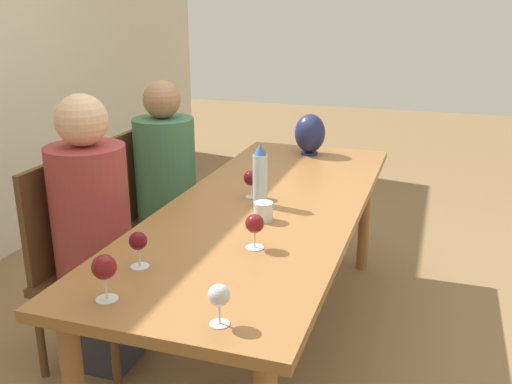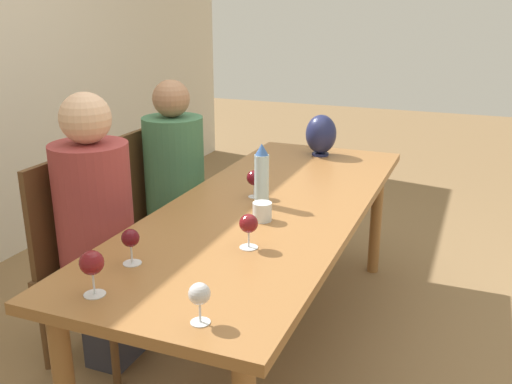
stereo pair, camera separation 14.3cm
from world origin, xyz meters
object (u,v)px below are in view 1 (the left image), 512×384
(water_tumbler, at_px, (263,211))
(wine_glass_2, at_px, (255,225))
(person_near, at_px, (94,228))
(wine_glass_0, at_px, (104,268))
(chair_far, at_px, (156,210))
(chair_near, at_px, (81,262))
(person_far, at_px, (168,185))
(vase, at_px, (310,134))
(wine_glass_4, at_px, (219,296))
(water_bottle, at_px, (260,176))
(wine_glass_3, at_px, (251,178))
(wine_glass_1, at_px, (138,242))

(water_tumbler, bearing_deg, wine_glass_2, -168.89)
(water_tumbler, distance_m, person_near, 0.76)
(wine_glass_0, distance_m, chair_far, 1.53)
(wine_glass_2, distance_m, chair_near, 0.95)
(chair_far, xyz_separation_m, person_far, (0.00, -0.09, 0.16))
(water_tumbler, distance_m, vase, 1.14)
(water_tumbler, relative_size, wine_glass_4, 0.65)
(wine_glass_4, height_order, chair_far, chair_far)
(wine_glass_4, bearing_deg, vase, 5.77)
(water_tumbler, xyz_separation_m, wine_glass_2, (-0.28, -0.05, 0.05))
(vase, relative_size, person_near, 0.19)
(water_bottle, bearing_deg, wine_glass_0, 169.55)
(vase, distance_m, wine_glass_2, 1.42)
(water_tumbler, bearing_deg, chair_near, 99.51)
(water_bottle, bearing_deg, wine_glass_3, 38.78)
(wine_glass_1, relative_size, person_far, 0.10)
(wine_glass_2, xyz_separation_m, wine_glass_3, (0.55, 0.20, -0.00))
(water_bottle, relative_size, person_far, 0.23)
(person_far, bearing_deg, person_near, 179.99)
(vase, relative_size, chair_near, 0.26)
(wine_glass_3, relative_size, person_far, 0.11)
(wine_glass_3, bearing_deg, person_far, 62.44)
(vase, xyz_separation_m, chair_near, (-1.28, 0.75, -0.38))
(vase, height_order, chair_near, vase)
(wine_glass_2, bearing_deg, chair_near, 80.85)
(wine_glass_1, height_order, chair_far, chair_far)
(water_bottle, bearing_deg, wine_glass_4, -168.57)
(person_near, bearing_deg, person_far, -0.01)
(chair_near, bearing_deg, wine_glass_0, -138.86)
(wine_glass_0, relative_size, wine_glass_2, 1.12)
(wine_glass_1, height_order, person_far, person_far)
(wine_glass_2, height_order, wine_glass_3, wine_glass_2)
(wine_glass_1, distance_m, person_far, 1.24)
(wine_glass_3, xyz_separation_m, chair_far, (0.31, 0.68, -0.34))
(wine_glass_4, relative_size, chair_far, 0.13)
(person_far, bearing_deg, wine_glass_0, -160.59)
(water_tumbler, height_order, person_far, person_far)
(wine_glass_0, xyz_separation_m, wine_glass_2, (0.51, -0.31, -0.01))
(wine_glass_2, bearing_deg, water_tumbler, 11.11)
(person_near, relative_size, person_far, 1.03)
(water_bottle, xyz_separation_m, person_far, (0.40, 0.66, -0.23))
(wine_glass_1, bearing_deg, wine_glass_3, -8.55)
(wine_glass_2, relative_size, chair_far, 0.14)
(wine_glass_1, bearing_deg, wine_glass_2, -49.52)
(vase, xyz_separation_m, person_near, (-1.28, 0.67, -0.20))
(vase, bearing_deg, water_bottle, 179.76)
(vase, height_order, wine_glass_1, vase)
(wine_glass_0, relative_size, chair_far, 0.16)
(wine_glass_4, bearing_deg, person_near, 51.88)
(wine_glass_0, distance_m, wine_glass_1, 0.24)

